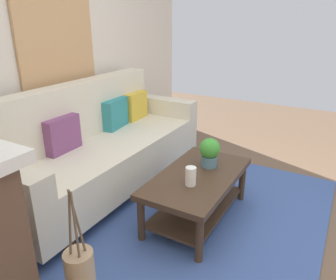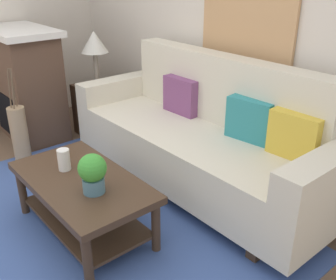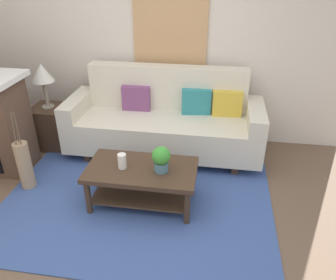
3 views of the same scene
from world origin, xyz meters
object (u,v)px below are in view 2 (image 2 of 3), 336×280
object	(u,v)px
couch	(201,138)
tabletop_vase	(64,160)
side_table	(100,110)
fireplace	(26,83)
coffee_table	(83,193)
potted_plant_tabletop	(93,172)
floor_vase	(20,136)
throw_pillow_mustard	(294,136)
throw_pillow_teal	(250,120)
throw_pillow_plum	(181,96)
table_lamp	(94,44)
framed_painting	(248,0)

from	to	relation	value
couch	tabletop_vase	world-z (taller)	couch
side_table	fireplace	xyz separation A→B (m)	(-0.48, -0.60, 0.31)
coffee_table	potted_plant_tabletop	xyz separation A→B (m)	(0.20, -0.02, 0.26)
fireplace	floor_vase	distance (m)	0.77
tabletop_vase	throw_pillow_mustard	bearing A→B (deg)	50.65
coffee_table	tabletop_vase	bearing A→B (deg)	-172.30
throw_pillow_mustard	side_table	xyz separation A→B (m)	(-2.28, -0.20, -0.40)
throw_pillow_teal	coffee_table	bearing A→B (deg)	-109.91
throw_pillow_plum	table_lamp	size ratio (longest dim) A/B	0.63
throw_pillow_plum	potted_plant_tabletop	world-z (taller)	throw_pillow_plum
throw_pillow_mustard	potted_plant_tabletop	bearing A→B (deg)	-116.80
throw_pillow_teal	floor_vase	xyz separation A→B (m)	(-1.76, -1.14, -0.40)
potted_plant_tabletop	fireplace	xyz separation A→B (m)	(-2.14, 0.42, 0.02)
table_lamp	framed_painting	size ratio (longest dim) A/B	0.61
tabletop_vase	framed_painting	world-z (taller)	framed_painting
side_table	floor_vase	world-z (taller)	same
couch	tabletop_vase	distance (m)	1.13
floor_vase	throw_pillow_plum	bearing A→B (deg)	49.18
throw_pillow_mustard	table_lamp	size ratio (longest dim) A/B	0.63
coffee_table	table_lamp	world-z (taller)	table_lamp
throw_pillow_plum	coffee_table	size ratio (longest dim) A/B	0.33
side_table	potted_plant_tabletop	bearing A→B (deg)	-31.57
throw_pillow_mustard	tabletop_vase	distance (m)	1.60
table_lamp	floor_vase	distance (m)	1.19
throw_pillow_teal	table_lamp	bearing A→B (deg)	-174.06
throw_pillow_teal	table_lamp	world-z (taller)	table_lamp
coffee_table	framed_painting	world-z (taller)	framed_painting
throw_pillow_plum	couch	bearing A→B (deg)	-17.92
throw_pillow_plum	coffee_table	xyz separation A→B (m)	(0.33, -1.20, -0.37)
throw_pillow_plum	table_lamp	xyz separation A→B (m)	(-1.13, -0.20, 0.31)
throw_pillow_mustard	floor_vase	bearing A→B (deg)	-151.93
potted_plant_tabletop	fireplace	world-z (taller)	fireplace
tabletop_vase	fireplace	xyz separation A→B (m)	(-1.75, 0.43, 0.08)
throw_pillow_teal	fireplace	world-z (taller)	fireplace
throw_pillow_teal	framed_painting	distance (m)	0.96
potted_plant_tabletop	side_table	world-z (taller)	potted_plant_tabletop
tabletop_vase	potted_plant_tabletop	distance (m)	0.40
tabletop_vase	framed_painting	xyz separation A→B (m)	(0.24, 1.57, 0.98)
throw_pillow_plum	tabletop_vase	distance (m)	1.25
couch	throw_pillow_plum	distance (m)	0.47
throw_pillow_teal	floor_vase	bearing A→B (deg)	-146.97
tabletop_vase	potted_plant_tabletop	xyz separation A→B (m)	(0.39, 0.01, 0.06)
throw_pillow_mustard	tabletop_vase	world-z (taller)	throw_pillow_mustard
throw_pillow_teal	coffee_table	xyz separation A→B (m)	(-0.44, -1.20, -0.37)
throw_pillow_plum	throw_pillow_mustard	world-z (taller)	same
throw_pillow_plum	floor_vase	world-z (taller)	throw_pillow_plum
potted_plant_tabletop	side_table	xyz separation A→B (m)	(-1.67, 1.02, -0.29)
floor_vase	throw_pillow_teal	bearing A→B (deg)	33.03
throw_pillow_mustard	floor_vase	world-z (taller)	throw_pillow_mustard
coffee_table	side_table	xyz separation A→B (m)	(-1.46, 1.01, -0.03)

